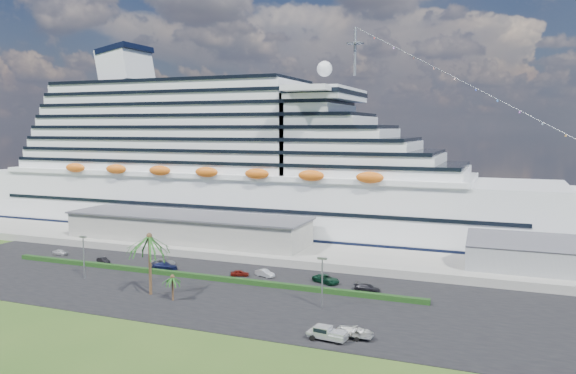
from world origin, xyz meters
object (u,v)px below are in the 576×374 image
at_px(parked_car_3, 165,266).
at_px(boat_trailer, 356,331).
at_px(cruise_ship, 243,172).
at_px(pickup_truck, 327,333).

xyz_separation_m(parked_car_3, boat_trailer, (45.98, -22.45, 0.36)).
height_order(cruise_ship, boat_trailer, cruise_ship).
xyz_separation_m(cruise_ship, boat_trailer, (49.98, -66.98, -15.46)).
height_order(parked_car_3, boat_trailer, boat_trailer).
relative_size(pickup_truck, boat_trailer, 0.94).
relative_size(parked_car_3, boat_trailer, 0.88).
relative_size(cruise_ship, pickup_truck, 34.16).
distance_m(cruise_ship, boat_trailer, 84.99).
xyz_separation_m(parked_car_3, pickup_truck, (42.46, -24.43, 0.29)).
bearing_deg(cruise_ship, parked_car_3, -84.86).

